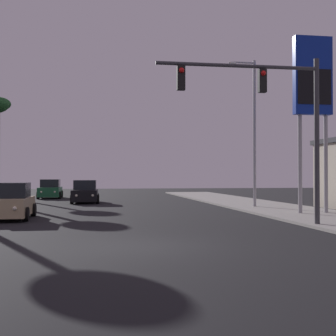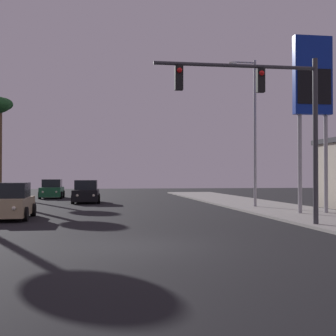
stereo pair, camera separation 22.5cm
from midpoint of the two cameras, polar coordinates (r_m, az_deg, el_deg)
ground_plane at (r=13.46m, az=-4.34°, el=-9.51°), size 120.00×120.00×0.00m
sidewalk_right at (r=25.64m, az=15.45°, el=-5.27°), size 5.00×60.00×0.12m
car_green at (r=43.02m, az=-14.30°, el=-2.58°), size 2.04×4.32×1.68m
car_black at (r=35.15m, az=-10.25°, el=-2.96°), size 2.04×4.34×1.68m
car_tan at (r=22.94m, az=-18.98°, el=-4.00°), size 2.04×4.32×1.68m
traffic_light_mast at (r=18.67m, az=12.34°, el=7.32°), size 6.50×0.36×6.50m
street_lamp at (r=29.32m, az=10.04°, el=5.16°), size 1.74×0.24×9.00m
gas_station_sign at (r=25.27m, az=16.97°, el=9.61°), size 2.00×0.42×9.00m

